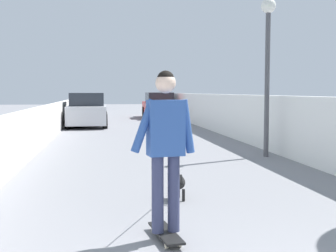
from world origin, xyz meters
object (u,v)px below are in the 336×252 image
at_px(person_skateboarder, 166,138).
at_px(skateboard, 166,233).
at_px(dog, 176,181).
at_px(car_far, 159,106).
at_px(lamp_post, 268,47).
at_px(car_near, 87,111).

bearing_deg(person_skateboarder, skateboard, 26.57).
bearing_deg(dog, person_skateboarder, 166.87).
distance_m(person_skateboarder, car_far, 22.16).
bearing_deg(skateboard, car_far, -7.02).
relative_size(lamp_post, car_near, 1.01).
relative_size(person_skateboarder, dog, 0.85).
height_order(person_skateboarder, car_far, person_skateboarder).
bearing_deg(lamp_post, skateboard, 149.92).
xyz_separation_m(skateboard, car_far, (21.99, -2.71, 0.65)).
bearing_deg(skateboard, lamp_post, -30.08).
bearing_deg(car_near, lamp_post, -155.18).
distance_m(lamp_post, car_far, 16.41).
bearing_deg(person_skateboarder, lamp_post, -30.08).
distance_m(car_near, car_far, 7.38).
bearing_deg(lamp_post, car_far, 2.11).
height_order(lamp_post, car_near, lamp_post).
height_order(lamp_post, skateboard, lamp_post).
relative_size(person_skateboarder, car_near, 0.46).
bearing_deg(dog, lamp_post, -36.22).
xyz_separation_m(person_skateboarder, dog, (1.75, -0.41, -0.83)).
distance_m(person_skateboarder, dog, 1.98).
relative_size(lamp_post, skateboard, 4.69).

